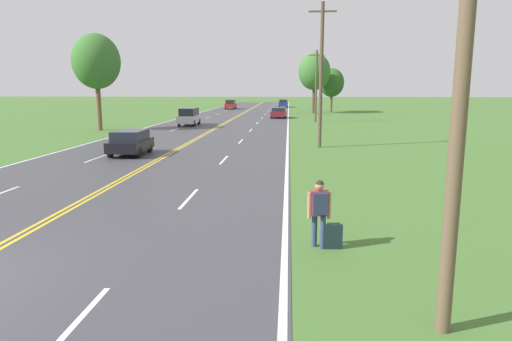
# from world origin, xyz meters

# --- Properties ---
(hitchhiker_person) EXTENTS (0.58, 0.42, 1.72)m
(hitchhiker_person) POSITION_xyz_m (7.98, 2.69, 1.05)
(hitchhiker_person) COLOR navy
(hitchhiker_person) RESTS_ON ground
(suitcase) EXTENTS (0.46, 0.17, 0.67)m
(suitcase) POSITION_xyz_m (8.34, 2.67, 0.31)
(suitcase) COLOR #19282D
(suitcase) RESTS_ON ground
(utility_pole_foreground) EXTENTS (1.80, 0.24, 7.49)m
(utility_pole_foreground) POSITION_xyz_m (9.77, -1.13, 3.89)
(utility_pole_foreground) COLOR brown
(utility_pole_foreground) RESTS_ON ground
(utility_pole_midground) EXTENTS (1.80, 0.24, 9.36)m
(utility_pole_midground) POSITION_xyz_m (9.28, 22.46, 4.84)
(utility_pole_midground) COLOR brown
(utility_pole_midground) RESTS_ON ground
(utility_pole_far) EXTENTS (1.80, 0.24, 8.24)m
(utility_pole_far) POSITION_xyz_m (10.34, 46.06, 4.27)
(utility_pole_far) COLOR brown
(utility_pole_far) RESTS_ON ground
(tree_left_verge) EXTENTS (4.37, 4.37, 8.86)m
(tree_left_verge) POSITION_xyz_m (-10.54, 33.60, 6.31)
(tree_left_verge) COLOR brown
(tree_left_verge) RESTS_ON ground
(tree_behind_sign) EXTENTS (4.08, 4.08, 7.17)m
(tree_behind_sign) POSITION_xyz_m (14.25, 69.37, 4.80)
(tree_behind_sign) COLOR brown
(tree_behind_sign) RESTS_ON ground
(tree_mid_treeline) EXTENTS (4.95, 4.95, 9.30)m
(tree_mid_treeline) POSITION_xyz_m (11.11, 64.75, 6.41)
(tree_mid_treeline) COLOR #473828
(tree_mid_treeline) RESTS_ON ground
(car_black_hatchback_approaching) EXTENTS (1.92, 3.77, 1.47)m
(car_black_hatchback_approaching) POSITION_xyz_m (-2.15, 18.05, 0.79)
(car_black_hatchback_approaching) COLOR black
(car_black_hatchback_approaching) RESTS_ON ground
(car_silver_van_mid_near) EXTENTS (1.75, 4.44, 1.84)m
(car_silver_van_mid_near) POSITION_xyz_m (-3.38, 39.84, 0.96)
(car_silver_van_mid_near) COLOR black
(car_silver_van_mid_near) RESTS_ON ground
(car_maroon_sedan_mid_far) EXTENTS (2.09, 4.09, 1.38)m
(car_maroon_sedan_mid_far) POSITION_xyz_m (5.87, 52.84, 0.72)
(car_maroon_sedan_mid_far) COLOR black
(car_maroon_sedan_mid_far) RESTS_ON ground
(car_red_van_receding) EXTENTS (1.83, 4.60, 1.75)m
(car_red_van_receding) POSITION_xyz_m (-3.81, 78.42, 0.93)
(car_red_van_receding) COLOR black
(car_red_van_receding) RESTS_ON ground
(car_dark_blue_suv_distant) EXTENTS (1.83, 4.57, 1.60)m
(car_dark_blue_suv_distant) POSITION_xyz_m (6.07, 87.22, 0.86)
(car_dark_blue_suv_distant) COLOR black
(car_dark_blue_suv_distant) RESTS_ON ground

